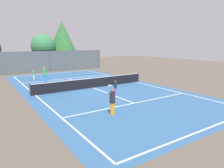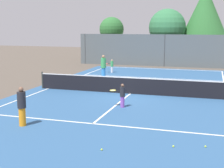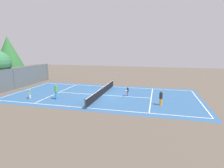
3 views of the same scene
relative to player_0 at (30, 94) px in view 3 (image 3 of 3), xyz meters
The scene contains 18 objects.
ground_plane 9.11m from the player_0, 65.60° to the right, with size 80.00×80.00×0.00m, color brown.
court_surface 9.11m from the player_0, 65.60° to the right, with size 13.00×25.00×0.01m.
tennis_net 9.09m from the player_0, 65.60° to the right, with size 11.90×0.10×1.10m.
perimeter_fence 6.92m from the player_0, 56.71° to the left, with size 18.00×0.12×3.20m.
tree_0 13.07m from the player_0, 52.43° to the left, with size 4.54×4.54×8.15m.
player_0 is the anchor object (origin of this frame).
player_1 15.82m from the player_0, 86.00° to the right, with size 0.35×0.35×1.62m.
player_2 3.51m from the player_0, 82.97° to the right, with size 0.39×0.39×1.84m.
player_3 12.34m from the player_0, 70.32° to the right, with size 0.84×0.38×1.20m.
ball_crate 9.46m from the player_0, 53.58° to the right, with size 0.41×0.34×0.43m.
tennis_ball_0 15.50m from the player_0, 53.59° to the right, with size 0.07×0.07×0.07m, color #CCE533.
tennis_ball_1 7.95m from the player_0, 78.96° to the right, with size 0.07×0.07×0.07m, color #CCE533.
tennis_ball_2 5.55m from the player_0, 49.52° to the right, with size 0.07×0.07×0.07m, color #CCE533.
tennis_ball_3 8.44m from the player_0, 20.90° to the right, with size 0.07×0.07×0.07m, color #CCE533.
tennis_ball_4 18.10m from the player_0, 73.74° to the right, with size 0.07×0.07×0.07m, color #CCE533.
tennis_ball_5 18.11m from the player_0, 62.68° to the right, with size 0.07×0.07×0.07m, color #CCE533.
tennis_ball_6 17.93m from the player_0, 66.06° to the right, with size 0.07×0.07×0.07m, color #CCE533.
tennis_ball_7 8.00m from the player_0, 33.21° to the right, with size 0.07×0.07×0.07m, color #CCE533.
Camera 3 is at (-22.27, -6.98, 6.10)m, focal length 28.88 mm.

